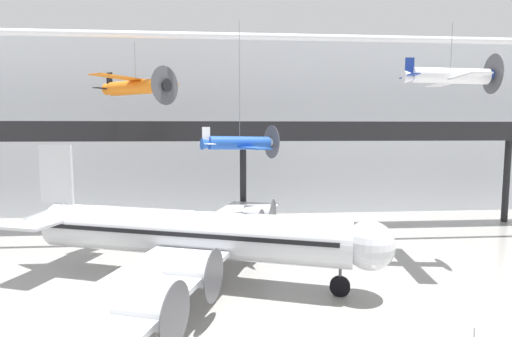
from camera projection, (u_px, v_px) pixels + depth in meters
name	position (u px, v px, depth m)	size (l,w,h in m)	color
hangar_back_wall	(240.00, 125.00, 50.58)	(140.00, 3.00, 22.38)	silver
mezzanine_walkway	(243.00, 138.00, 41.88)	(110.00, 3.20, 11.45)	black
ceiling_truss_beam	(246.00, 36.00, 35.01)	(120.00, 0.60, 0.60)	silver
airliner_silver_main	(190.00, 234.00, 27.72)	(26.78, 31.21, 9.52)	silver
suspended_plane_blue_trainer	(240.00, 143.00, 29.10)	(6.03, 7.00, 9.88)	#1E4CAD
suspended_plane_white_twin	(450.00, 76.00, 29.76)	(6.86, 8.38, 5.22)	silver
suspended_plane_orange_highwing	(136.00, 87.00, 36.19)	(7.95, 8.67, 5.73)	orange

